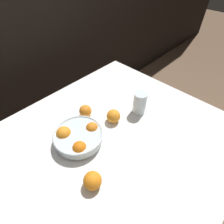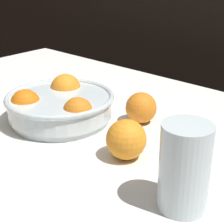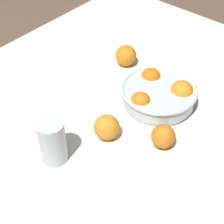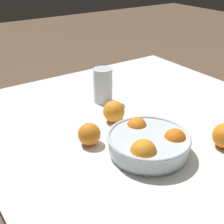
{
  "view_description": "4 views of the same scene",
  "coord_description": "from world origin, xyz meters",
  "px_view_note": "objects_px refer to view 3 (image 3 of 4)",
  "views": [
    {
      "loc": [
        -0.35,
        -0.39,
        1.52
      ],
      "look_at": [
        0.16,
        0.1,
        0.81
      ],
      "focal_mm": 28.0,
      "sensor_mm": 36.0,
      "label": 1
    },
    {
      "loc": [
        0.57,
        -0.41,
        1.13
      ],
      "look_at": [
        0.11,
        0.11,
        0.83
      ],
      "focal_mm": 60.0,
      "sensor_mm": 36.0,
      "label": 2
    },
    {
      "loc": [
        0.76,
        0.62,
        1.61
      ],
      "look_at": [
        0.13,
        0.08,
        0.83
      ],
      "focal_mm": 60.0,
      "sensor_mm": 36.0,
      "label": 3
    },
    {
      "loc": [
        -0.67,
        0.66,
        1.32
      ],
      "look_at": [
        0.14,
        0.11,
        0.8
      ],
      "focal_mm": 50.0,
      "sensor_mm": 36.0,
      "label": 4
    }
  ],
  "objects_px": {
    "fruit_bowl": "(159,94)",
    "orange_loose_front": "(126,56)",
    "juice_glass": "(53,143)",
    "orange_loose_near_bowl": "(107,127)",
    "orange_loose_aside": "(163,136)"
  },
  "relations": [
    {
      "from": "fruit_bowl",
      "to": "orange_loose_front",
      "type": "relative_size",
      "value": 3.22
    },
    {
      "from": "fruit_bowl",
      "to": "juice_glass",
      "type": "relative_size",
      "value": 1.8
    },
    {
      "from": "orange_loose_near_bowl",
      "to": "orange_loose_front",
      "type": "relative_size",
      "value": 1.0
    },
    {
      "from": "fruit_bowl",
      "to": "orange_loose_aside",
      "type": "distance_m",
      "value": 0.19
    },
    {
      "from": "fruit_bowl",
      "to": "orange_loose_front",
      "type": "xyz_separation_m",
      "value": [
        -0.1,
        -0.23,
        0.0
      ]
    },
    {
      "from": "juice_glass",
      "to": "orange_loose_aside",
      "type": "relative_size",
      "value": 1.94
    },
    {
      "from": "juice_glass",
      "to": "orange_loose_aside",
      "type": "height_order",
      "value": "juice_glass"
    },
    {
      "from": "orange_loose_near_bowl",
      "to": "juice_glass",
      "type": "bearing_deg",
      "value": -19.83
    },
    {
      "from": "fruit_bowl",
      "to": "orange_loose_aside",
      "type": "xyz_separation_m",
      "value": [
        0.15,
        0.12,
        -0.0
      ]
    },
    {
      "from": "juice_glass",
      "to": "orange_loose_aside",
      "type": "xyz_separation_m",
      "value": [
        -0.25,
        0.21,
        -0.03
      ]
    },
    {
      "from": "orange_loose_near_bowl",
      "to": "orange_loose_front",
      "type": "bearing_deg",
      "value": -149.92
    },
    {
      "from": "orange_loose_aside",
      "to": "juice_glass",
      "type": "bearing_deg",
      "value": -40.56
    },
    {
      "from": "orange_loose_near_bowl",
      "to": "orange_loose_aside",
      "type": "relative_size",
      "value": 1.08
    },
    {
      "from": "fruit_bowl",
      "to": "orange_loose_front",
      "type": "height_order",
      "value": "fruit_bowl"
    },
    {
      "from": "fruit_bowl",
      "to": "juice_glass",
      "type": "bearing_deg",
      "value": -12.77
    }
  ]
}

